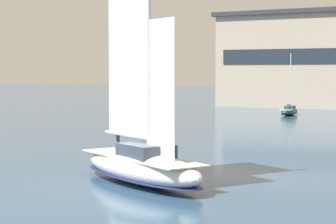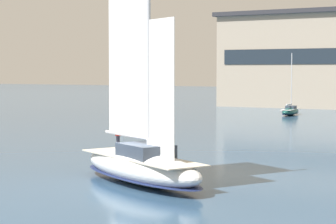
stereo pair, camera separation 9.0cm
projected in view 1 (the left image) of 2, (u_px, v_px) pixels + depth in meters
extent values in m
plane|color=#2D4C6B|center=(141.00, 183.00, 34.94)|extent=(400.00, 400.00, 0.00)
cube|color=tan|center=(314.00, 62.00, 109.38)|extent=(29.73, 13.87, 15.14)
cube|color=#1E2833|center=(301.00, 56.00, 103.21)|extent=(26.76, 0.10, 2.42)
cube|color=#2D2D33|center=(314.00, 14.00, 108.88)|extent=(30.93, 15.07, 0.70)
ellipsoid|color=silver|center=(141.00, 167.00, 34.88)|extent=(10.63, 7.48, 1.78)
ellipsoid|color=#19234C|center=(141.00, 176.00, 34.91)|extent=(10.74, 7.55, 0.21)
cube|color=beige|center=(141.00, 157.00, 34.85)|extent=(9.30, 6.47, 0.06)
cube|color=#333D4C|center=(146.00, 151.00, 34.39)|extent=(3.55, 3.18, 0.73)
cylinder|color=silver|center=(149.00, 33.00, 33.74)|extent=(0.21, 0.21, 13.09)
cylinder|color=silver|center=(127.00, 135.00, 36.05)|extent=(4.25, 2.35, 0.18)
cube|color=white|center=(128.00, 37.00, 35.56)|extent=(3.85, 2.05, 10.73)
cube|color=white|center=(162.00, 90.00, 32.88)|extent=(2.05, 1.10, 7.20)
cylinder|color=#232838|center=(118.00, 143.00, 37.64)|extent=(0.27, 0.27, 0.85)
cylinder|color=red|center=(118.00, 130.00, 37.59)|extent=(0.46, 0.46, 0.65)
sphere|color=tan|center=(118.00, 122.00, 37.56)|extent=(0.24, 0.24, 0.24)
ellipsoid|color=#194C47|center=(289.00, 111.00, 88.77)|extent=(2.14, 6.16, 1.03)
ellipsoid|color=#19234C|center=(289.00, 114.00, 88.79)|extent=(2.16, 6.22, 0.12)
cube|color=silver|center=(289.00, 109.00, 88.75)|extent=(1.82, 5.41, 0.06)
cube|color=#333D4C|center=(290.00, 107.00, 89.01)|extent=(1.31, 1.78, 0.42)
cylinder|color=silver|center=(291.00, 81.00, 88.95)|extent=(0.12, 0.12, 7.56)
cylinder|color=silver|center=(288.00, 105.00, 87.92)|extent=(0.31, 2.72, 0.10)
cylinder|color=white|center=(288.00, 104.00, 87.91)|extent=(0.35, 2.46, 0.16)
ellipsoid|color=navy|center=(121.00, 112.00, 85.94)|extent=(4.45, 6.68, 1.11)
ellipsoid|color=#19234C|center=(121.00, 115.00, 85.96)|extent=(4.50, 6.75, 0.13)
cube|color=beige|center=(121.00, 110.00, 85.92)|extent=(3.85, 5.85, 0.06)
cube|color=beige|center=(121.00, 108.00, 86.23)|extent=(1.94, 2.20, 0.46)
cylinder|color=silver|center=(121.00, 79.00, 86.18)|extent=(0.13, 0.13, 8.16)
cylinder|color=silver|center=(120.00, 105.00, 84.94)|extent=(1.36, 2.70, 0.11)
cylinder|color=silver|center=(120.00, 105.00, 84.93)|extent=(1.30, 2.46, 0.18)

